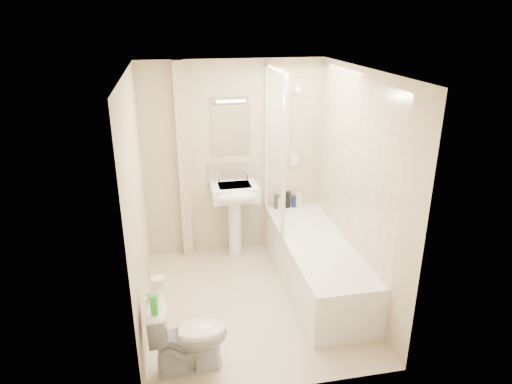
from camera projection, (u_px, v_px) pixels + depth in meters
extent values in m
plane|color=beige|center=(253.00, 301.00, 4.88)|extent=(2.50, 2.50, 0.00)
cube|color=beige|center=(234.00, 160.00, 5.59)|extent=(2.20, 0.02, 2.40)
cube|color=beige|center=(137.00, 206.00, 4.25)|extent=(0.02, 2.50, 2.40)
cube|color=beige|center=(359.00, 189.00, 4.64)|extent=(0.02, 2.50, 2.40)
cube|color=white|center=(253.00, 71.00, 4.01)|extent=(2.20, 2.50, 0.02)
cube|color=beige|center=(294.00, 139.00, 5.63)|extent=(0.70, 0.01, 1.75)
cube|color=beige|center=(352.00, 163.00, 4.74)|extent=(0.01, 2.10, 1.75)
cube|color=beige|center=(183.00, 164.00, 5.42)|extent=(0.12, 0.12, 2.40)
cube|color=beige|center=(232.00, 173.00, 5.63)|extent=(0.60, 0.02, 0.30)
cube|color=white|center=(231.00, 130.00, 5.43)|extent=(0.46, 0.01, 0.60)
cube|color=silver|center=(231.00, 99.00, 5.28)|extent=(0.42, 0.07, 0.07)
cube|color=white|center=(316.00, 262.00, 5.10)|extent=(0.70, 2.10, 0.55)
cube|color=white|center=(317.00, 245.00, 5.02)|extent=(0.56, 1.96, 0.05)
cube|color=white|center=(274.00, 148.00, 5.16)|extent=(0.01, 0.90, 1.80)
cube|color=white|center=(266.00, 139.00, 5.55)|extent=(0.04, 0.04, 1.80)
cube|color=white|center=(284.00, 160.00, 4.75)|extent=(0.04, 0.04, 1.80)
cube|color=white|center=(276.00, 68.00, 4.84)|extent=(0.04, 0.90, 0.04)
cube|color=white|center=(273.00, 219.00, 5.48)|extent=(0.04, 0.90, 0.03)
cylinder|color=white|center=(295.00, 130.00, 5.56)|extent=(0.02, 0.02, 0.90)
cylinder|color=white|center=(294.00, 165.00, 5.73)|extent=(0.05, 0.05, 0.02)
cylinder|color=white|center=(296.00, 93.00, 5.40)|extent=(0.05, 0.05, 0.02)
cylinder|color=white|center=(297.00, 91.00, 5.33)|extent=(0.08, 0.11, 0.11)
cube|color=white|center=(294.00, 160.00, 5.70)|extent=(0.10, 0.05, 0.14)
cylinder|color=white|center=(294.00, 126.00, 5.52)|extent=(0.01, 0.13, 0.84)
cylinder|color=white|center=(235.00, 227.00, 5.72)|extent=(0.16, 0.16, 0.75)
cube|color=white|center=(234.00, 191.00, 5.52)|extent=(0.56, 0.43, 0.17)
ellipsoid|color=white|center=(237.00, 197.00, 5.37)|extent=(0.56, 0.24, 0.17)
cube|color=silver|center=(234.00, 186.00, 5.50)|extent=(0.39, 0.28, 0.04)
cylinder|color=white|center=(218.00, 179.00, 5.54)|extent=(0.03, 0.03, 0.10)
cylinder|color=white|center=(248.00, 177.00, 5.60)|extent=(0.03, 0.03, 0.10)
sphere|color=white|center=(218.00, 174.00, 5.52)|extent=(0.04, 0.04, 0.04)
sphere|color=white|center=(248.00, 172.00, 5.58)|extent=(0.04, 0.04, 0.04)
cylinder|color=black|center=(277.00, 201.00, 5.80)|extent=(0.06, 0.06, 0.19)
cylinder|color=silver|center=(278.00, 203.00, 5.81)|extent=(0.06, 0.06, 0.14)
cylinder|color=black|center=(288.00, 200.00, 5.82)|extent=(0.07, 0.07, 0.21)
cylinder|color=navy|center=(294.00, 202.00, 5.85)|extent=(0.06, 0.06, 0.15)
cylinder|color=beige|center=(298.00, 200.00, 5.85)|extent=(0.07, 0.07, 0.19)
cylinder|color=white|center=(301.00, 201.00, 5.87)|extent=(0.05, 0.05, 0.15)
imported|color=white|center=(188.00, 335.00, 3.85)|extent=(0.44, 0.69, 0.67)
cylinder|color=white|center=(154.00, 295.00, 3.73)|extent=(0.12, 0.12, 0.10)
cylinder|color=white|center=(158.00, 283.00, 3.73)|extent=(0.11, 0.11, 0.09)
cylinder|color=green|center=(154.00, 305.00, 3.53)|extent=(0.06, 0.06, 0.18)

